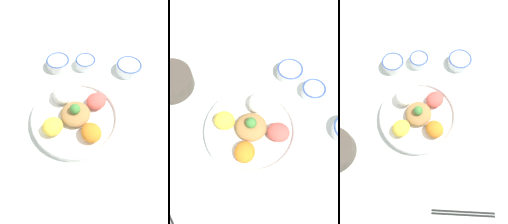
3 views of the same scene
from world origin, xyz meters
The scene contains 7 objects.
ground_plane centered at (0.00, 0.00, 0.00)m, with size 2.40×2.40×0.00m, color silver.
salad_platter centered at (0.03, 0.01, 0.03)m, with size 0.32×0.32×0.09m.
sauce_bowl_red centered at (0.23, 0.21, 0.02)m, with size 0.10×0.10×0.04m.
rice_bowl_blue centered at (0.35, -0.07, 0.02)m, with size 0.11×0.11×0.04m.
sauce_bowl_dark centered at (0.29, 0.11, 0.02)m, with size 0.09×0.09×0.04m.
chopsticks_pair_near centered at (-0.26, -0.27, 0.00)m, with size 0.08×0.22×0.01m.
serving_spoon_main centered at (-0.05, 0.32, 0.00)m, with size 0.05×0.12×0.01m.
Camera 3 is at (-0.29, -0.13, 0.85)m, focal length 35.00 mm.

